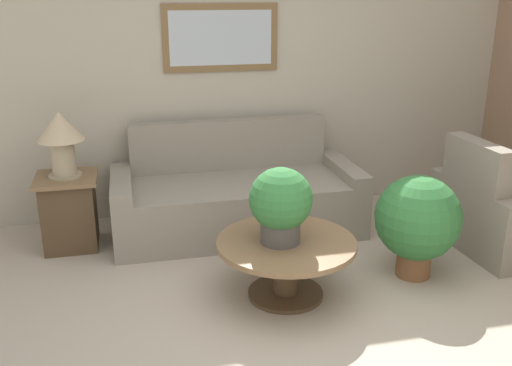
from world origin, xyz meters
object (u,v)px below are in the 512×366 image
object	(u,v)px
table_lamp	(61,135)
potted_plant_floor	(418,220)
armchair	(506,212)
coffee_table	(286,256)
couch_main	(236,198)
side_table	(70,211)
potted_plant_on_table	(281,203)

from	to	relation	value
table_lamp	potted_plant_floor	world-z (taller)	table_lamp
armchair	potted_plant_floor	bearing A→B (deg)	104.90
coffee_table	potted_plant_floor	world-z (taller)	potted_plant_floor
couch_main	potted_plant_floor	size ratio (longest dim) A/B	2.74
armchair	side_table	world-z (taller)	armchair
side_table	potted_plant_floor	distance (m)	2.92
coffee_table	potted_plant_floor	distance (m)	1.09
coffee_table	potted_plant_on_table	distance (m)	0.42
armchair	table_lamp	world-z (taller)	table_lamp
armchair	couch_main	bearing A→B (deg)	65.22
coffee_table	couch_main	bearing A→B (deg)	95.02
couch_main	table_lamp	xyz separation A→B (m)	(-1.49, -0.05, 0.70)
couch_main	potted_plant_on_table	xyz separation A→B (m)	(0.07, -1.30, 0.43)
side_table	potted_plant_on_table	xyz separation A→B (m)	(1.55, -1.26, 0.41)
couch_main	table_lamp	size ratio (longest dim) A/B	4.03
armchair	side_table	distance (m)	3.81
couch_main	side_table	size ratio (longest dim) A/B	3.48
side_table	potted_plant_floor	xyz separation A→B (m)	(2.67, -1.18, 0.14)
couch_main	armchair	bearing A→B (deg)	-21.72
couch_main	side_table	distance (m)	1.49
couch_main	potted_plant_floor	world-z (taller)	couch_main
armchair	side_table	xyz separation A→B (m)	(-3.71, 0.84, 0.02)
couch_main	coffee_table	xyz separation A→B (m)	(0.11, -1.30, 0.01)
potted_plant_on_table	potted_plant_floor	size ratio (longest dim) A/B	0.67
coffee_table	table_lamp	size ratio (longest dim) A/B	1.82
couch_main	potted_plant_on_table	distance (m)	1.37
armchair	table_lamp	size ratio (longest dim) A/B	2.00
couch_main	table_lamp	bearing A→B (deg)	-178.11
table_lamp	potted_plant_floor	distance (m)	2.97
potted_plant_on_table	side_table	bearing A→B (deg)	141.06
side_table	table_lamp	xyz separation A→B (m)	(0.00, -0.00, 0.68)
armchair	potted_plant_on_table	xyz separation A→B (m)	(-2.16, -0.42, 0.43)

